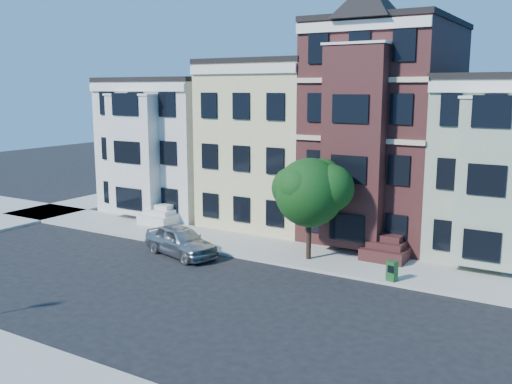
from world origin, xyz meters
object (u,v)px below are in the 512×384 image
Objects in this scene: parked_car at (181,241)px; fire_hydrant at (170,236)px; street_tree at (309,197)px; newspaper_box at (392,271)px.

fire_hydrant is at bearing 69.50° from parked_car.
parked_car is at bearing -158.07° from street_tree.
parked_car is 2.35m from fire_hydrant.
street_tree is at bearing 7.84° from fire_hydrant.
parked_car is 7.31× the size of fire_hydrant.
newspaper_box is 12.70m from fire_hydrant.
newspaper_box reaches higher than fire_hydrant.
street_tree is 7.10m from parked_car.
street_tree is 1.37× the size of parked_car.
street_tree reaches higher than fire_hydrant.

